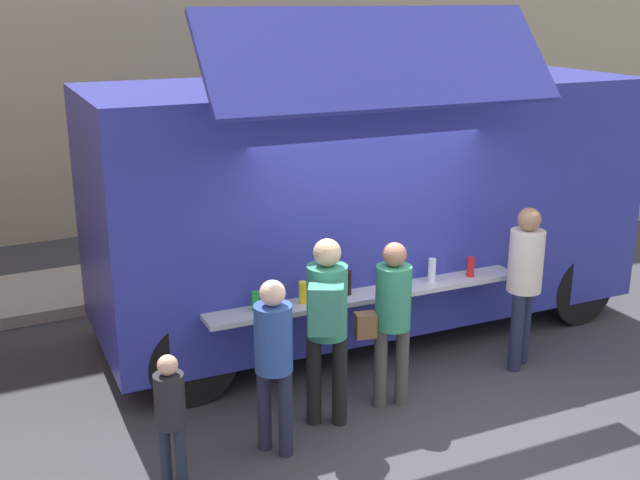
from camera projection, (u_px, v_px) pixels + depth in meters
name	position (u px, v px, depth m)	size (l,w,h in m)	color
ground_plane	(421.00, 417.00, 7.40)	(60.00, 60.00, 0.00)	#38383D
food_truck_main	(367.00, 197.00, 8.99)	(6.29, 3.16, 3.72)	#2D3195
trash_bin	(518.00, 203.00, 13.15)	(0.60, 0.60, 0.99)	#2C6035
customer_front_ordering	(391.00, 311.00, 7.34)	(0.54, 0.34, 1.65)	#484440
customer_mid_with_backpack	(327.00, 315.00, 6.94)	(0.50, 0.58, 1.80)	black
customer_rear_waiting	(274.00, 352.00, 6.56)	(0.32, 0.32, 1.59)	#1F2236
customer_extra_browsing	(525.00, 274.00, 8.12)	(0.36, 0.36, 1.76)	#1F243A
child_near_queue	(170.00, 411.00, 6.11)	(0.24, 0.24, 1.18)	#1D2535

